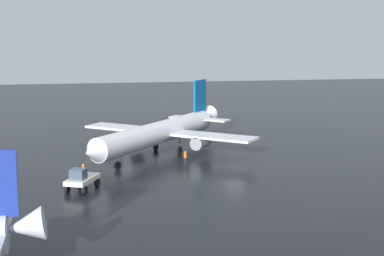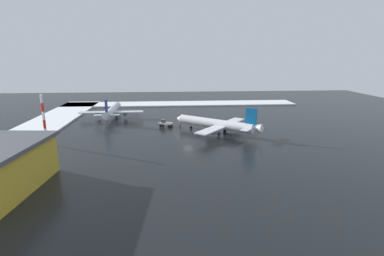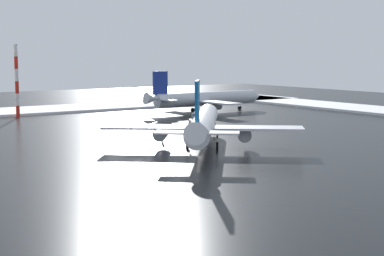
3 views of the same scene
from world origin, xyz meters
The scene contains 5 objects.
ground_plane centered at (0.00, 0.00, 0.00)m, with size 240.00×240.00×0.00m, color black.
airplane_parked_portside centered at (-7.92, 9.69, 3.08)m, with size 23.62×26.18×9.32m.
pushback_tug centered at (-18.48, -6.90, 1.28)m, with size 3.92×5.10×2.50m.
ground_crew_mid_apron centered at (-5.60, 3.16, 0.97)m, with size 0.36×0.36×1.71m.
ground_crew_by_nose_gear centered at (-18.28, -1.75, 0.97)m, with size 0.36×0.36×1.71m.
Camera 1 is at (-17.69, -68.43, 16.91)m, focal length 55.00 mm.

